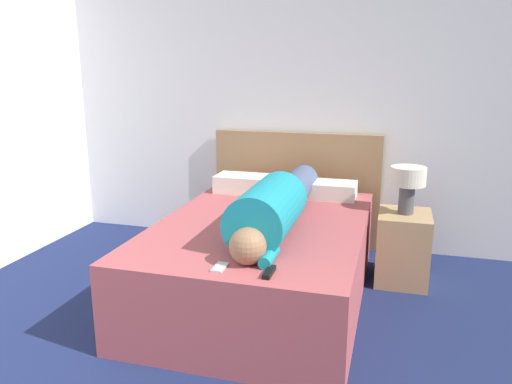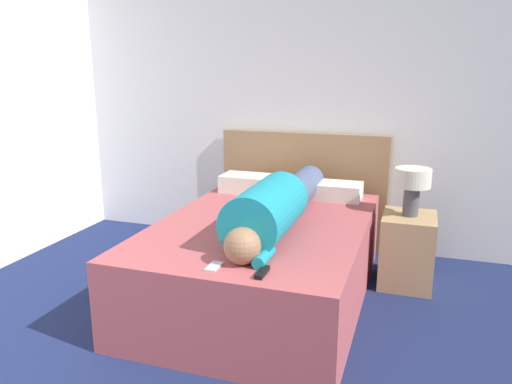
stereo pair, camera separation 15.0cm
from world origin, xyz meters
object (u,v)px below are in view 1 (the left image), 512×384
object	(u,v)px
cell_phone	(220,267)
tv_remote	(269,272)
bed	(262,260)
nightstand	(403,247)
person_lying	(276,205)
table_lamp	(408,182)
pillow_second	(320,189)
pillow_near_headboard	(252,184)

from	to	relation	value
cell_phone	tv_remote	bearing A→B (deg)	-0.63
bed	cell_phone	bearing A→B (deg)	-90.12
cell_phone	nightstand	bearing A→B (deg)	55.67
person_lying	table_lamp	bearing A→B (deg)	37.88
nightstand	pillow_second	world-z (taller)	pillow_second
nightstand	cell_phone	xyz separation A→B (m)	(-0.96, -1.41, 0.30)
cell_phone	pillow_second	bearing A→B (deg)	80.14
pillow_near_headboard	cell_phone	size ratio (longest dim) A/B	4.71
pillow_near_headboard	cell_phone	xyz separation A→B (m)	(0.30, -1.64, -0.07)
person_lying	nightstand	bearing A→B (deg)	37.88
cell_phone	person_lying	bearing A→B (deg)	80.53
bed	person_lying	world-z (taller)	person_lying
table_lamp	pillow_near_headboard	bearing A→B (deg)	169.75
nightstand	person_lying	world-z (taller)	person_lying
pillow_near_headboard	tv_remote	xyz separation A→B (m)	(0.57, -1.64, -0.06)
cell_phone	table_lamp	bearing A→B (deg)	55.67
person_lying	cell_phone	world-z (taller)	person_lying
tv_remote	table_lamp	bearing A→B (deg)	63.96
table_lamp	person_lying	bearing A→B (deg)	-142.12
bed	table_lamp	distance (m)	1.22
table_lamp	cell_phone	size ratio (longest dim) A/B	2.73
pillow_near_headboard	pillow_second	world-z (taller)	pillow_near_headboard
bed	nightstand	world-z (taller)	bed
nightstand	pillow_second	xyz separation A→B (m)	(-0.68, 0.23, 0.35)
person_lying	pillow_near_headboard	xyz separation A→B (m)	(-0.43, 0.88, -0.08)
nightstand	person_lying	size ratio (longest dim) A/B	0.30
tv_remote	cell_phone	xyz separation A→B (m)	(-0.27, 0.00, -0.01)
bed	table_lamp	bearing A→B (deg)	30.03
bed	pillow_second	world-z (taller)	pillow_second
person_lying	tv_remote	size ratio (longest dim) A/B	11.86
pillow_near_headboard	pillow_second	distance (m)	0.58
pillow_second	cell_phone	xyz separation A→B (m)	(-0.28, -1.64, -0.06)
table_lamp	pillow_second	size ratio (longest dim) A/B	0.61
tv_remote	nightstand	bearing A→B (deg)	63.96
nightstand	table_lamp	distance (m)	0.51
table_lamp	cell_phone	distance (m)	1.72
pillow_near_headboard	nightstand	bearing A→B (deg)	-10.25
person_lying	pillow_second	world-z (taller)	person_lying
bed	pillow_near_headboard	size ratio (longest dim) A/B	3.30
pillow_second	nightstand	bearing A→B (deg)	-18.60
bed	nightstand	distance (m)	1.11
pillow_second	tv_remote	distance (m)	1.64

